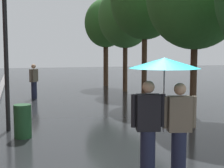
# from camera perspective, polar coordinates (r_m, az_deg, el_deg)

# --- Properties ---
(street_tree_2) EXTENTS (3.02, 3.02, 6.14)m
(street_tree_2) POSITION_cam_1_polar(r_m,az_deg,el_deg) (14.59, 5.83, 14.48)
(street_tree_2) COLOR #473323
(street_tree_2) RESTS_ON ground
(street_tree_3) EXTENTS (2.92, 2.92, 5.74)m
(street_tree_3) POSITION_cam_1_polar(r_m,az_deg,el_deg) (17.70, 2.37, 11.76)
(street_tree_3) COLOR #473323
(street_tree_3) RESTS_ON ground
(street_tree_4) EXTENTS (2.64, 2.64, 5.48)m
(street_tree_4) POSITION_cam_1_polar(r_m,az_deg,el_deg) (20.56, -1.11, 10.62)
(street_tree_4) COLOR #473323
(street_tree_4) RESTS_ON ground
(couple_under_umbrella) EXTENTS (1.21, 1.21, 2.09)m
(couple_under_umbrella) POSITION_cam_1_polar(r_m,az_deg,el_deg) (5.59, 9.14, -2.10)
(couple_under_umbrella) COLOR #1E233D
(couple_under_umbrella) RESTS_ON ground
(street_lamp_post) EXTENTS (0.24, 0.24, 4.07)m
(street_lamp_post) POSITION_cam_1_polar(r_m,az_deg,el_deg) (9.27, -18.23, 6.73)
(street_lamp_post) COLOR black
(street_lamp_post) RESTS_ON ground
(litter_bin) EXTENTS (0.44, 0.44, 0.85)m
(litter_bin) POSITION_cam_1_polar(r_m,az_deg,el_deg) (8.56, -15.48, -6.34)
(litter_bin) COLOR #1E4C28
(litter_bin) RESTS_ON ground
(pedestrian_walking_midground) EXTENTS (0.42, 0.49, 1.61)m
(pedestrian_walking_midground) POSITION_cam_1_polar(r_m,az_deg,el_deg) (15.41, -13.61, 0.50)
(pedestrian_walking_midground) COLOR #1E233D
(pedestrian_walking_midground) RESTS_ON ground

